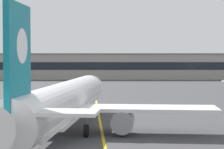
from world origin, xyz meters
The scene contains 4 objects.
taxiway_centreline centered at (0.00, 30.00, 0.00)m, with size 0.30×180.00×0.01m, color yellow.
airliner_foreground centered at (-2.83, 9.47, 3.37)m, with size 32.29×41.52×11.65m.
safety_cone_by_nose_gear centered at (-2.20, 24.48, 0.26)m, with size 0.44×0.44×0.55m.
terminal_building centered at (1.09, 125.80, 4.88)m, with size 120.30×12.40×9.74m.
Camera 1 is at (2.20, -34.61, 7.94)m, focal length 67.61 mm.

